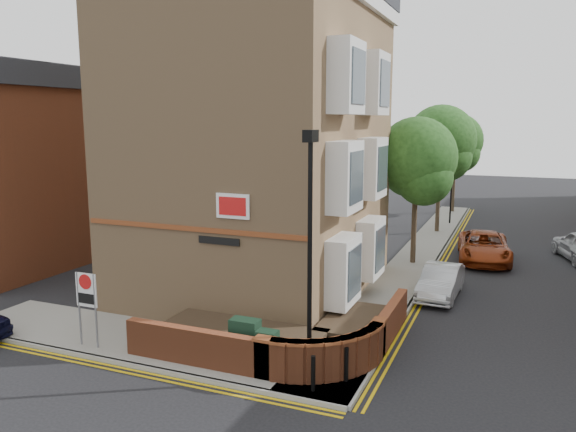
{
  "coord_description": "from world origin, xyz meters",
  "views": [
    {
      "loc": [
        6.32,
        -11.65,
        6.66
      ],
      "look_at": [
        -0.15,
        4.0,
        3.75
      ],
      "focal_mm": 35.0,
      "sensor_mm": 36.0,
      "label": 1
    }
  ],
  "objects_px": {
    "zone_sign": "(87,296)",
    "silver_car_near": "(441,281)",
    "utility_cabinet_large": "(245,340)",
    "lamppost": "(310,254)"
  },
  "relations": [
    {
      "from": "zone_sign",
      "to": "silver_car_near",
      "type": "xyz_separation_m",
      "value": [
        8.84,
        9.05,
        -1.04
      ]
    },
    {
      "from": "lamppost",
      "to": "silver_car_near",
      "type": "relative_size",
      "value": 1.71
    },
    {
      "from": "lamppost",
      "to": "zone_sign",
      "type": "bearing_deg",
      "value": -173.93
    },
    {
      "from": "zone_sign",
      "to": "silver_car_near",
      "type": "height_order",
      "value": "zone_sign"
    },
    {
      "from": "lamppost",
      "to": "utility_cabinet_large",
      "type": "bearing_deg",
      "value": 176.99
    },
    {
      "from": "silver_car_near",
      "to": "utility_cabinet_large",
      "type": "bearing_deg",
      "value": -114.27
    },
    {
      "from": "lamppost",
      "to": "silver_car_near",
      "type": "distance_m",
      "value": 9.06
    },
    {
      "from": "lamppost",
      "to": "zone_sign",
      "type": "distance_m",
      "value": 6.85
    },
    {
      "from": "utility_cabinet_large",
      "to": "silver_car_near",
      "type": "bearing_deg",
      "value": 63.35
    },
    {
      "from": "lamppost",
      "to": "silver_car_near",
      "type": "bearing_deg",
      "value": 74.98
    }
  ]
}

